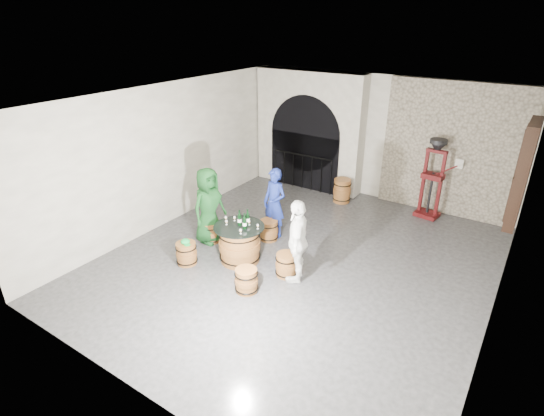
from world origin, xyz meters
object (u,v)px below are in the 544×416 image
Objects in this scene: wine_bottle_right at (248,218)px; person_green at (209,206)px; barrel_stool_near_left at (186,253)px; person_white at (298,241)px; wine_bottle_left at (240,219)px; corking_press at (434,173)px; barrel_stool_left at (211,232)px; barrel_stool_near_right at (246,280)px; side_barrel at (342,191)px; person_blue at (275,203)px; barrel_table at (240,244)px; wine_bottle_center at (245,223)px; barrel_stool_right at (286,265)px; barrel_stool_far at (269,230)px.

person_green is at bearing 172.86° from wine_bottle_right.
person_white reaches higher than barrel_stool_near_left.
person_white is at bearing 1.22° from wine_bottle_left.
wine_bottle_left is 0.17× the size of corking_press.
barrel_stool_left is at bearing -124.82° from corking_press.
barrel_stool_near_right and barrel_stool_near_left have the same top height.
barrel_stool_near_right is 4.60m from side_barrel.
person_blue is at bearing -41.07° from person_green.
wine_bottle_right is (0.11, 0.12, 0.00)m from wine_bottle_left.
side_barrel is (0.45, 3.83, -0.07)m from barrel_table.
wine_bottle_center is (0.16, -1.30, 0.12)m from person_blue.
corking_press is (3.62, 3.87, 0.29)m from person_green.
barrel_stool_right is at bearing -109.11° from person_white.
barrel_stool_left is 1.23m from wine_bottle_left.
barrel_stool_right is at bearing 68.60° from barrel_stool_near_right.
person_green is (-2.10, 0.24, 0.61)m from barrel_stool_right.
person_blue reaches higher than barrel_stool_right.
barrel_table is at bearing 173.81° from wine_bottle_center.
barrel_stool_near_left is at bearing -161.45° from person_green.
barrel_stool_near_left is 0.29× the size of person_blue.
side_barrel is at bearing 67.55° from barrel_stool_left.
person_green reaches higher than barrel_stool_far.
person_white is (2.28, -0.22, 0.58)m from barrel_stool_left.
barrel_stool_near_right is 0.73× the size of side_barrel.
barrel_table is at bearing -16.50° from barrel_stool_left.
wine_bottle_center is at bearing 127.62° from barrel_stool_near_right.
person_white reaches higher than wine_bottle_center.
person_blue reaches higher than barrel_table.
person_white is at bearing 19.61° from barrel_stool_near_left.
wine_bottle_left is at bearing -179.26° from barrel_stool_right.
barrel_table is 2.20× the size of barrel_stool_far.
barrel_stool_near_left is at bearing -158.65° from barrel_stool_right.
barrel_stool_near_left is 0.24× the size of corking_press.
person_green reaches higher than barrel_stool_near_left.
barrel_stool_far is at bearing -80.78° from person_blue.
side_barrel is at bearing 74.28° from barrel_stool_near_left.
barrel_table is 1.18m from person_green.
barrel_stool_near_left is (-0.81, -1.72, 0.00)m from barrel_stool_far.
side_barrel is at bearing 85.62° from wine_bottle_center.
corking_press is (3.59, 3.88, 0.90)m from barrel_stool_left.
barrel_stool_right is 1.71m from person_blue.
corking_press reaches higher than barrel_table.
barrel_stool_near_left is 1.17m from person_green.
barrel_stool_far is (1.00, 0.76, 0.00)m from barrel_stool_left.
wine_bottle_right is at bearing -113.82° from corking_press.
barrel_stool_near_left is at bearing 176.41° from barrel_stool_near_right.
barrel_stool_far is 1.00× the size of barrel_stool_near_right.
barrel_stool_far is at bearing 37.00° from barrel_stool_left.
barrel_stool_right is at bearing 21.35° from barrel_stool_near_left.
person_blue is (1.03, 0.98, -0.05)m from person_green.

